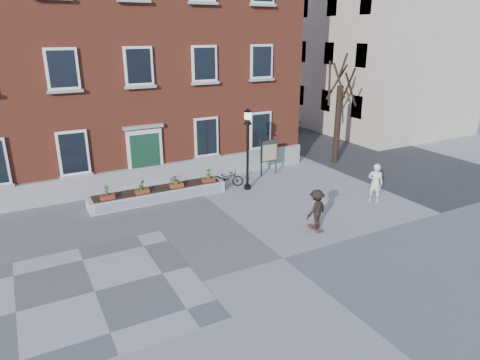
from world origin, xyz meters
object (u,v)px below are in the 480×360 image
notice_board (269,152)px  skateboarder (316,209)px  bicycle (227,178)px  parked_car (276,120)px  bystander (375,183)px  lamp_post (248,138)px

notice_board → skateboarder: 6.85m
bicycle → parked_car: (9.40, 10.10, 0.23)m
notice_board → bicycle: bearing=-169.7°
bicycle → notice_board: (2.73, 0.50, 0.85)m
bicycle → notice_board: bearing=-51.3°
skateboarder → bystander: bearing=14.3°
parked_car → lamp_post: lamp_post is taller
parked_car → bystander: 15.79m
skateboarder → parked_car: bearing=61.9°
bicycle → bystander: size_ratio=0.87×
bicycle → skateboarder: bearing=-144.4°
notice_board → skateboarder: (-1.97, -6.55, -0.41)m
parked_car → notice_board: 11.71m
bicycle → notice_board: 2.90m
parked_car → lamp_post: size_ratio=0.99×
skateboarder → lamp_post: bearing=91.0°
bicycle → skateboarder: (0.77, -6.06, 0.44)m
bicycle → parked_car: 13.80m
bicycle → parked_car: size_ratio=0.40×
parked_car → skateboarder: 18.32m
bicycle → lamp_post: lamp_post is taller
parked_car → skateboarder: (-8.63, -16.16, 0.21)m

